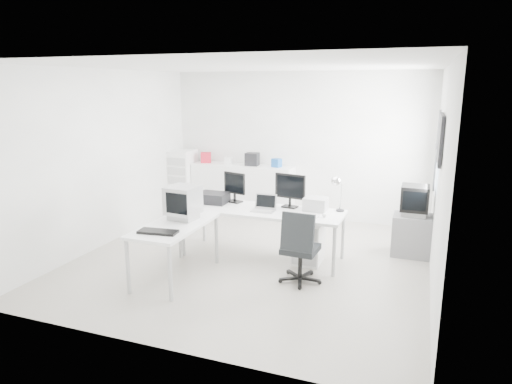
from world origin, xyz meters
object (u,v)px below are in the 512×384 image
(lcd_monitor_large, at_px, (290,191))
(laser_printer, at_px, (316,204))
(sideboard, at_px, (243,190))
(filing_cabinet, at_px, (184,181))
(main_desk, at_px, (262,233))
(crt_monitor, at_px, (183,204))
(lcd_monitor_small, at_px, (235,187))
(inkjet_printer, at_px, (213,198))
(office_chair, at_px, (301,245))
(laptop, at_px, (263,204))
(tv_cabinet, at_px, (412,235))
(side_desk, at_px, (176,251))
(crt_tv, at_px, (415,201))
(drawer_pedestal, at_px, (308,242))

(lcd_monitor_large, distance_m, laser_printer, 0.43)
(sideboard, distance_m, filing_cabinet, 1.26)
(main_desk, bearing_deg, sideboard, 118.93)
(crt_monitor, xyz_separation_m, sideboard, (-0.29, 2.91, -0.45))
(lcd_monitor_small, relative_size, sideboard, 0.24)
(inkjet_printer, height_order, office_chair, office_chair)
(laptop, relative_size, crt_monitor, 0.85)
(lcd_monitor_large, relative_size, tv_cabinet, 0.80)
(laptop, height_order, office_chair, office_chair)
(main_desk, relative_size, side_desk, 1.71)
(lcd_monitor_small, bearing_deg, laser_printer, 14.54)
(crt_tv, bearing_deg, filing_cabinet, 167.06)
(crt_monitor, bearing_deg, laptop, 44.57)
(lcd_monitor_large, xyz_separation_m, tv_cabinet, (1.76, 0.63, -0.69))
(main_desk, distance_m, filing_cabinet, 3.07)
(drawer_pedestal, bearing_deg, laser_printer, 73.61)
(office_chair, relative_size, crt_tv, 2.00)
(side_desk, height_order, sideboard, sideboard)
(laptop, bearing_deg, main_desk, 115.96)
(inkjet_printer, height_order, crt_monitor, crt_monitor)
(sideboard, bearing_deg, crt_monitor, -84.34)
(lcd_monitor_small, distance_m, lcd_monitor_large, 0.90)
(crt_monitor, height_order, tv_cabinet, crt_monitor)
(drawer_pedestal, relative_size, lcd_monitor_small, 1.22)
(crt_monitor, bearing_deg, main_desk, 49.77)
(office_chair, bearing_deg, side_desk, -161.53)
(crt_monitor, xyz_separation_m, filing_cabinet, (-1.54, 2.76, -0.33))
(crt_monitor, height_order, sideboard, crt_monitor)
(sideboard, bearing_deg, office_chair, -55.02)
(inkjet_printer, distance_m, filing_cabinet, 2.38)
(filing_cabinet, bearing_deg, crt_tv, -12.94)
(drawer_pedestal, xyz_separation_m, lcd_monitor_large, (-0.35, 0.20, 0.70))
(main_desk, height_order, filing_cabinet, filing_cabinet)
(tv_cabinet, bearing_deg, crt_monitor, -149.74)
(tv_cabinet, height_order, crt_tv, crt_tv)
(main_desk, distance_m, office_chair, 1.02)
(drawer_pedestal, distance_m, office_chair, 0.74)
(tv_cabinet, bearing_deg, laser_printer, -154.22)
(main_desk, height_order, lcd_monitor_small, lcd_monitor_small)
(crt_tv, bearing_deg, main_desk, -157.43)
(crt_monitor, xyz_separation_m, crt_tv, (2.96, 1.73, -0.11))
(laser_printer, bearing_deg, drawer_pedestal, -106.35)
(laptop, bearing_deg, sideboard, 118.22)
(lcd_monitor_large, height_order, laser_printer, lcd_monitor_large)
(side_desk, relative_size, laser_printer, 4.21)
(main_desk, bearing_deg, side_desk, -127.69)
(laptop, relative_size, laser_printer, 1.08)
(drawer_pedestal, xyz_separation_m, sideboard, (-1.84, 2.01, 0.21))
(main_desk, height_order, laptop, laptop)
(laser_printer, bearing_deg, side_desk, -140.43)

